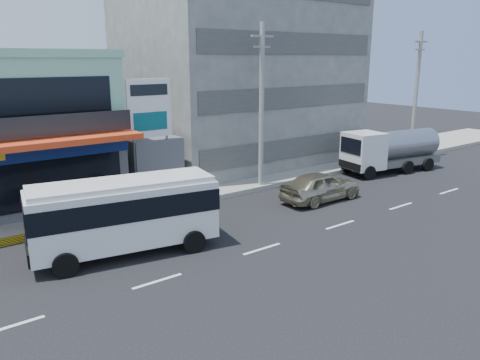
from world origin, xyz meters
The scene contains 12 objects.
ground centered at (0.00, 0.00, 0.00)m, with size 120.00×120.00×0.00m, color black.
sidewalk centered at (5.00, 9.50, 0.15)m, with size 70.00×5.00×0.30m, color gray.
concrete_building centered at (10.00, 15.00, 7.00)m, with size 16.00×12.00×14.00m, color gray.
gap_structure centered at (0.00, 12.00, 1.75)m, with size 3.00×6.00×3.50m, color #454549.
satellite_dish centered at (0.00, 11.00, 3.58)m, with size 1.50×1.50×0.15m, color slate.
billboard centered at (-0.50, 9.20, 4.93)m, with size 2.60×0.18×6.90m.
utility_pole_near centered at (6.00, 7.40, 5.15)m, with size 1.60×0.30×10.00m.
utility_pole_far centered at (22.00, 7.40, 5.15)m, with size 1.60×0.30×10.00m.
minibus centered at (-4.83, 3.10, 1.88)m, with size 7.85×3.70×3.16m.
sedan centered at (7.18, 3.44, 0.86)m, with size 2.03×5.05×1.72m, color #B3AA89.
tanker_truck centered at (16.19, 5.42, 1.63)m, with size 7.95×3.53×3.03m.
motorcycle_rider centered at (-6.67, 6.68, 0.83)m, with size 2.04×0.99×2.51m.
Camera 1 is at (-12.02, -14.39, 7.98)m, focal length 35.00 mm.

